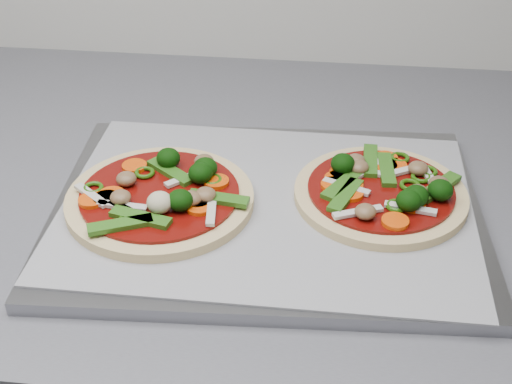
# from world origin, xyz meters

# --- Properties ---
(countertop) EXTENTS (3.60, 0.60, 0.04)m
(countertop) POSITION_xyz_m (0.00, 1.30, 0.88)
(countertop) COLOR slate
(countertop) RESTS_ON base_cabinet
(baking_tray) EXTENTS (0.43, 0.32, 0.01)m
(baking_tray) POSITION_xyz_m (-0.23, 1.23, 0.91)
(baking_tray) COLOR gray
(baking_tray) RESTS_ON countertop
(parchment) EXTENTS (0.39, 0.29, 0.00)m
(parchment) POSITION_xyz_m (-0.23, 1.23, 0.91)
(parchment) COLOR #A4A4A9
(parchment) RESTS_ON baking_tray
(pizza_left) EXTENTS (0.21, 0.21, 0.03)m
(pizza_left) POSITION_xyz_m (-0.33, 1.22, 0.93)
(pizza_left) COLOR #D8B37D
(pizza_left) RESTS_ON parchment
(pizza_right) EXTENTS (0.20, 0.20, 0.03)m
(pizza_right) POSITION_xyz_m (-0.12, 1.25, 0.93)
(pizza_right) COLOR #D8B37D
(pizza_right) RESTS_ON parchment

